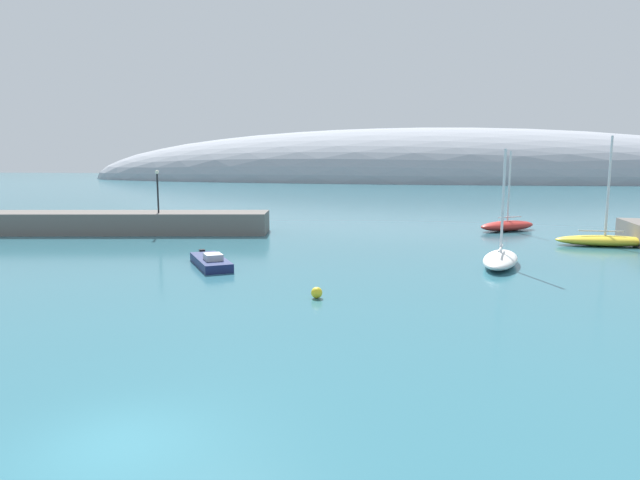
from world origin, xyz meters
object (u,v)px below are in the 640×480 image
(sailboat_yellow_mid_mooring, at_px, (605,240))
(motorboat_navy_foreground, at_px, (211,261))
(sailboat_red_near_shore, at_px, (507,225))
(harbor_lamp_post, at_px, (158,186))
(mooring_buoy_yellow, at_px, (317,293))
(sailboat_white_outer_mooring, at_px, (500,259))

(sailboat_yellow_mid_mooring, height_order, motorboat_navy_foreground, sailboat_yellow_mid_mooring)
(sailboat_red_near_shore, relative_size, motorboat_navy_foreground, 1.41)
(motorboat_navy_foreground, height_order, harbor_lamp_post, harbor_lamp_post)
(motorboat_navy_foreground, relative_size, mooring_buoy_yellow, 9.70)
(motorboat_navy_foreground, bearing_deg, mooring_buoy_yellow, 16.93)
(sailboat_red_near_shore, bearing_deg, sailboat_yellow_mid_mooring, 87.62)
(sailboat_yellow_mid_mooring, bearing_deg, motorboat_navy_foreground, -153.08)
(sailboat_white_outer_mooring, bearing_deg, sailboat_yellow_mid_mooring, -29.65)
(sailboat_yellow_mid_mooring, bearing_deg, harbor_lamp_post, 179.74)
(harbor_lamp_post, bearing_deg, sailboat_white_outer_mooring, -16.87)
(sailboat_red_near_shore, height_order, mooring_buoy_yellow, sailboat_red_near_shore)
(sailboat_red_near_shore, bearing_deg, sailboat_white_outer_mooring, 43.18)
(sailboat_yellow_mid_mooring, distance_m, motorboat_navy_foreground, 31.07)
(sailboat_yellow_mid_mooring, xyz_separation_m, motorboat_navy_foreground, (-26.86, -15.62, -0.18))
(sailboat_red_near_shore, relative_size, sailboat_yellow_mid_mooring, 0.88)
(sailboat_yellow_mid_mooring, bearing_deg, mooring_buoy_yellow, -132.80)
(motorboat_navy_foreground, height_order, mooring_buoy_yellow, motorboat_navy_foreground)
(sailboat_white_outer_mooring, xyz_separation_m, motorboat_navy_foreground, (-18.07, -4.61, -0.17))
(mooring_buoy_yellow, bearing_deg, harbor_lamp_post, 135.25)
(sailboat_red_near_shore, bearing_deg, motorboat_navy_foreground, 9.40)
(sailboat_red_near_shore, xyz_separation_m, motorboat_navy_foreground, (-20.17, -24.09, -0.23))
(mooring_buoy_yellow, bearing_deg, sailboat_red_near_shore, 69.33)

